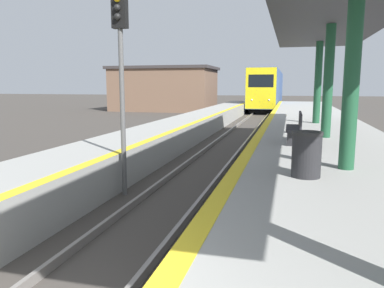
% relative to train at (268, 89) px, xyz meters
% --- Properties ---
extents(train, '(2.85, 23.92, 4.63)m').
position_rel_train_xyz_m(train, '(0.00, 0.00, 0.00)').
color(train, black).
rests_on(train, ground).
extents(signal_near, '(0.36, 0.31, 5.00)m').
position_rel_train_xyz_m(signal_near, '(-1.32, -38.39, 1.11)').
color(signal_near, '#595959').
rests_on(signal_near, ground).
extents(station_canopy, '(3.67, 19.83, 3.88)m').
position_rel_train_xyz_m(station_canopy, '(3.85, -36.15, 2.28)').
color(station_canopy, '#1E5133').
rests_on(station_canopy, platform_right).
extents(trash_bin, '(0.57, 0.57, 0.87)m').
position_rel_train_xyz_m(trash_bin, '(3.01, -39.56, -0.89)').
color(trash_bin, '#262628').
rests_on(trash_bin, platform_right).
extents(bench, '(0.44, 1.70, 0.92)m').
position_rel_train_xyz_m(bench, '(2.86, -35.17, -0.84)').
color(bench, '#28282D').
rests_on(bench, platform_right).
extents(station_building, '(11.05, 7.06, 4.72)m').
position_rel_train_xyz_m(station_building, '(-10.76, -7.50, 0.02)').
color(station_building, brown).
rests_on(station_building, ground).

